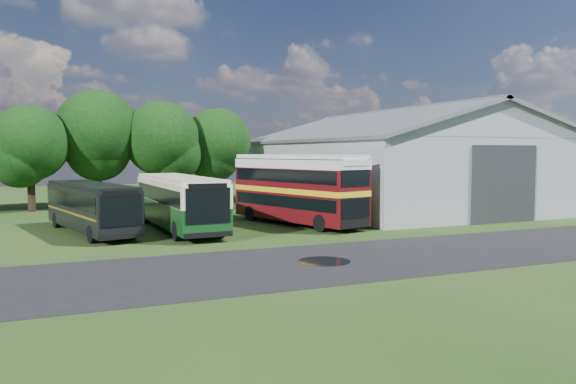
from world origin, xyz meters
name	(u,v)px	position (x,y,z in m)	size (l,w,h in m)	color
ground	(323,248)	(0.00, 0.00, 0.00)	(120.00, 120.00, 0.00)	#1C3812
asphalt_road	(414,254)	(3.00, -3.00, 0.00)	(60.00, 8.00, 0.02)	black
puddle	(324,262)	(-1.50, -3.00, 0.00)	(2.20, 2.20, 0.01)	black
storage_shed	(396,157)	(15.00, 15.98, 4.17)	(18.80, 24.80, 8.15)	gray
tree_left_b	(30,143)	(-13.00, 23.50, 5.25)	(5.78, 5.78, 8.16)	black
tree_mid	(97,132)	(-8.00, 24.80, 6.18)	(6.80, 6.80, 9.60)	black
tree_right_a	(162,139)	(-3.00, 23.80, 5.69)	(6.26, 6.26, 8.83)	black
tree_right_b	(217,142)	(2.00, 24.60, 5.44)	(5.98, 5.98, 8.45)	black
shrub_front	(360,227)	(5.60, 6.00, 0.00)	(1.70, 1.70, 1.70)	#194714
shrub_mid	(344,223)	(5.60, 8.00, 0.00)	(1.60, 1.60, 1.60)	#194714
bus_green_single	(179,201)	(-4.88, 8.97, 1.67)	(3.03, 11.49, 3.14)	black
bus_maroon_double	(297,190)	(2.54, 8.56, 2.20)	(5.21, 10.57, 4.40)	black
bus_dark_single	(91,207)	(-9.70, 9.63, 1.49)	(4.44, 10.43, 2.80)	black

